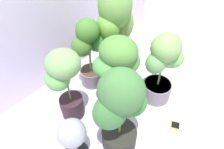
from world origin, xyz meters
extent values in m
plane|color=silver|center=(0.00, 0.00, 0.00)|extent=(8.00, 8.00, 0.00)
cylinder|color=black|center=(0.04, 0.16, 0.10)|extent=(0.28, 0.28, 0.20)
cylinder|color=#42301E|center=(0.04, 0.16, 0.19)|extent=(0.25, 0.25, 0.02)
cylinder|color=#687449|center=(0.04, 0.16, 0.40)|extent=(0.02, 0.02, 0.41)
ellipsoid|color=#508539|center=(0.04, 0.16, 0.56)|extent=(0.40, 0.41, 0.22)
ellipsoid|color=#4E9248|center=(-0.04, 0.18, 0.45)|extent=(0.38, 0.38, 0.17)
ellipsoid|color=#589440|center=(0.10, 0.14, 0.44)|extent=(0.36, 0.36, 0.20)
cylinder|color=brown|center=(0.31, 0.41, 0.09)|extent=(0.28, 0.28, 0.18)
cylinder|color=#432F21|center=(0.31, 0.41, 0.17)|extent=(0.25, 0.25, 0.02)
cylinder|color=#587B4A|center=(0.31, 0.41, 0.52)|extent=(0.02, 0.02, 0.67)
ellipsoid|color=#78B151|center=(0.31, 0.41, 0.77)|extent=(0.38, 0.38, 0.44)
ellipsoid|color=#74B243|center=(0.24, 0.43, 0.60)|extent=(0.27, 0.28, 0.27)
ellipsoid|color=#7FA94A|center=(0.40, 0.39, 0.57)|extent=(0.23, 0.24, 0.33)
cylinder|color=#2F1D24|center=(-0.35, 0.36, 0.10)|extent=(0.20, 0.20, 0.20)
cylinder|color=#402C19|center=(-0.35, 0.36, 0.19)|extent=(0.18, 0.18, 0.02)
cylinder|color=#657043|center=(-0.35, 0.36, 0.41)|extent=(0.02, 0.02, 0.43)
ellipsoid|color=#75A65F|center=(-0.35, 0.36, 0.58)|extent=(0.28, 0.29, 0.21)
ellipsoid|color=#6AB156|center=(-0.40, 0.38, 0.47)|extent=(0.26, 0.27, 0.18)
cylinder|color=#26251F|center=(-0.31, -0.13, 0.08)|extent=(0.27, 0.27, 0.16)
cylinder|color=#403618|center=(-0.31, -0.13, 0.15)|extent=(0.24, 0.24, 0.02)
cylinder|color=olive|center=(-0.31, -0.13, 0.41)|extent=(0.02, 0.02, 0.50)
ellipsoid|color=#41773B|center=(-0.31, -0.13, 0.60)|extent=(0.36, 0.36, 0.30)
ellipsoid|color=#3C7A3A|center=(-0.39, -0.11, 0.47)|extent=(0.29, 0.28, 0.26)
ellipsoid|color=#398333|center=(-0.23, -0.15, 0.45)|extent=(0.26, 0.26, 0.19)
cylinder|color=slate|center=(0.05, 0.50, 0.08)|extent=(0.23, 0.23, 0.17)
cylinder|color=#473125|center=(0.05, 0.50, 0.16)|extent=(0.21, 0.21, 0.02)
cylinder|color=olive|center=(0.05, 0.50, 0.42)|extent=(0.02, 0.02, 0.50)
ellipsoid|color=#42762B|center=(0.05, 0.50, 0.61)|extent=(0.24, 0.24, 0.22)
ellipsoid|color=#45762C|center=(-0.01, 0.53, 0.48)|extent=(0.23, 0.23, 0.20)
ellipsoid|color=#34772D|center=(0.14, 0.48, 0.46)|extent=(0.18, 0.18, 0.18)
cylinder|color=slate|center=(0.30, -0.11, 0.09)|extent=(0.26, 0.26, 0.17)
cylinder|color=#473119|center=(0.30, -0.11, 0.17)|extent=(0.24, 0.24, 0.02)
cylinder|color=olive|center=(0.30, -0.11, 0.40)|extent=(0.02, 0.02, 0.46)
ellipsoid|color=#7CAD5A|center=(0.30, -0.11, 0.58)|extent=(0.27, 0.25, 0.23)
ellipsoid|color=#68A35A|center=(0.22, -0.09, 0.46)|extent=(0.20, 0.18, 0.19)
ellipsoid|color=#74B65B|center=(0.39, -0.13, 0.44)|extent=(0.22, 0.24, 0.18)
cube|color=#CFC74A|center=(0.10, -0.41, 0.01)|extent=(0.10, 0.10, 0.02)
cube|color=black|center=(0.10, -0.41, 0.02)|extent=(0.08, 0.08, 0.00)
cylinder|color=#99A1A6|center=(-0.59, 0.06, 0.11)|extent=(0.02, 0.02, 0.17)
sphere|color=#99A1A6|center=(-0.59, 0.06, 0.29)|extent=(0.27, 0.27, 0.20)
camera|label=1|loc=(-0.95, -0.58, 1.45)|focal=31.32mm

